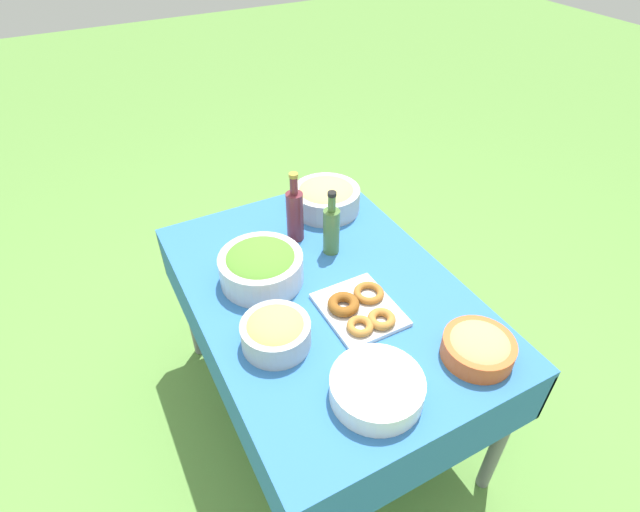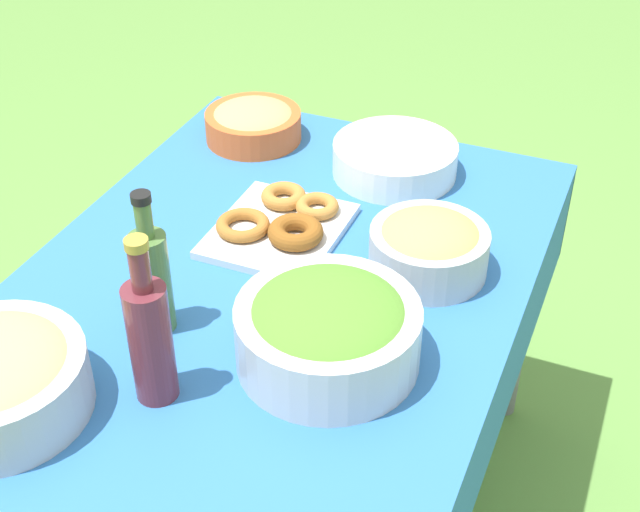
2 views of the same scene
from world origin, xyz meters
name	(u,v)px [view 2 (image 2 of 2)]	position (x,y,z in m)	size (l,w,h in m)	color
picnic_table	(271,322)	(0.00, 0.00, 0.64)	(1.30, 0.91, 0.74)	#2D6BB2
salad_bowl	(328,329)	(-0.16, -0.18, 0.80)	(0.30, 0.30, 0.13)	silver
donut_platter	(281,224)	(0.16, 0.05, 0.75)	(0.28, 0.25, 0.05)	silver
plate_stack	(395,159)	(0.46, -0.09, 0.77)	(0.27, 0.27, 0.07)	white
olive_oil_bottle	(152,277)	(-0.19, 0.12, 0.84)	(0.06, 0.06, 0.27)	#4C7238
wine_bottle	(150,337)	(-0.33, 0.04, 0.85)	(0.07, 0.07, 0.30)	maroon
bread_bowl	(253,122)	(0.48, 0.27, 0.78)	(0.22, 0.22, 0.09)	#E05B28
fruit_bowl	(429,246)	(0.15, -0.26, 0.79)	(0.22, 0.22, 0.11)	#B2B7BC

